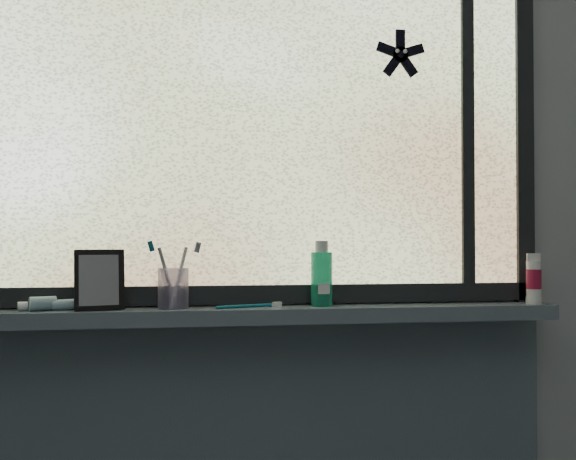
% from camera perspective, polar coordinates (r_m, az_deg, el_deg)
% --- Properties ---
extents(wall_back, '(3.00, 0.01, 2.50)m').
position_cam_1_polar(wall_back, '(1.77, -2.72, 0.81)').
color(wall_back, '#9EA3A8').
rests_on(wall_back, ground).
extents(windowsill, '(1.62, 0.14, 0.04)m').
position_cam_1_polar(windowsill, '(1.70, -2.46, -7.53)').
color(windowsill, '#4F5C69').
rests_on(windowsill, wall_back).
extents(window_pane, '(1.50, 0.01, 1.00)m').
position_cam_1_polar(window_pane, '(1.78, -2.63, 9.89)').
color(window_pane, silver).
rests_on(window_pane, wall_back).
extents(frame_bottom, '(1.60, 0.03, 0.05)m').
position_cam_1_polar(frame_bottom, '(1.75, -2.63, -5.72)').
color(frame_bottom, black).
rests_on(frame_bottom, windowsill).
extents(frame_right, '(0.05, 0.03, 1.10)m').
position_cam_1_polar(frame_right, '(2.01, 20.19, 8.68)').
color(frame_right, black).
rests_on(frame_right, wall_back).
extents(frame_mullion, '(0.03, 0.03, 1.00)m').
position_cam_1_polar(frame_mullion, '(1.93, 15.59, 9.04)').
color(frame_mullion, black).
rests_on(frame_mullion, wall_back).
extents(starfish_sticker, '(0.15, 0.02, 0.15)m').
position_cam_1_polar(starfish_sticker, '(1.90, 9.96, 15.11)').
color(starfish_sticker, black).
rests_on(starfish_sticker, window_pane).
extents(vanity_mirror, '(0.13, 0.09, 0.15)m').
position_cam_1_polar(vanity_mirror, '(1.69, -16.42, -4.27)').
color(vanity_mirror, black).
rests_on(vanity_mirror, windowsill).
extents(toothpaste_tube, '(0.20, 0.10, 0.04)m').
position_cam_1_polar(toothpaste_tube, '(1.72, -20.29, -6.14)').
color(toothpaste_tube, silver).
rests_on(toothpaste_tube, windowsill).
extents(toothbrush_cup, '(0.08, 0.08, 0.10)m').
position_cam_1_polar(toothbrush_cup, '(1.69, -10.17, -5.11)').
color(toothbrush_cup, '#A79ACC').
rests_on(toothbrush_cup, windowsill).
extents(toothbrush_lying, '(0.19, 0.08, 0.01)m').
position_cam_1_polar(toothbrush_lying, '(1.69, -3.89, -6.69)').
color(toothbrush_lying, '#0C5C74').
rests_on(toothbrush_lying, windowsill).
extents(mouthwash_bottle, '(0.07, 0.07, 0.14)m').
position_cam_1_polar(mouthwash_bottle, '(1.73, 3.01, -3.87)').
color(mouthwash_bottle, '#1FA57A').
rests_on(mouthwash_bottle, windowsill).
extents(cream_tube, '(0.05, 0.05, 0.10)m').
position_cam_1_polar(cream_tube, '(1.92, 21.01, -3.90)').
color(cream_tube, silver).
rests_on(cream_tube, windowsill).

